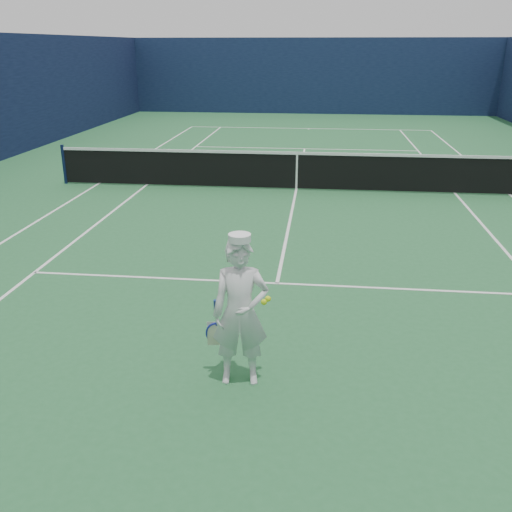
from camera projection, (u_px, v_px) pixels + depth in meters
The scene contains 5 objects.
ground at pixel (296, 190), 15.15m from camera, with size 80.00×80.00×0.00m, color #246034.
court_markings at pixel (296, 190), 15.15m from camera, with size 11.03×23.83×0.01m.
windscreen_fence at pixel (298, 113), 14.46m from camera, with size 20.12×36.12×4.00m.
tennis_net at pixel (297, 169), 14.96m from camera, with size 12.88×0.09×1.07m.
tennis_player at pixel (240, 312), 6.25m from camera, with size 0.79×0.48×1.76m.
Camera 1 is at (0.63, -14.84, 3.61)m, focal length 40.00 mm.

